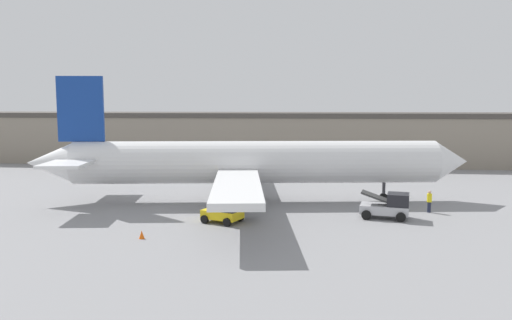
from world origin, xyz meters
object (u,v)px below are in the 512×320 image
Objects in this scene: ground_crew_worker at (429,201)px; safety_cone_near at (142,235)px; airplane at (246,163)px; belt_loader_truck at (388,206)px; baggage_tug at (225,211)px.

ground_crew_worker reaches higher than safety_cone_near.
airplane is 15.77m from ground_crew_worker.
airplane is 22.10× the size of ground_crew_worker.
safety_cone_near is (-5.17, -12.91, -3.24)m from airplane.
ground_crew_worker is at bearing 26.37° from safety_cone_near.
airplane is at bearing 167.07° from belt_loader_truck.
belt_loader_truck is at bearing -32.18° from airplane.
baggage_tug is 12.47m from belt_loader_truck.
baggage_tug reaches higher than ground_crew_worker.
ground_crew_worker is 22.87m from safety_cone_near.
airplane is 14.28m from safety_cone_near.
ground_crew_worker is 3.23× the size of safety_cone_near.
airplane reaches higher than safety_cone_near.
baggage_tug is at bearing 46.33° from safety_cone_near.
airplane is at bearing -108.25° from ground_crew_worker.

